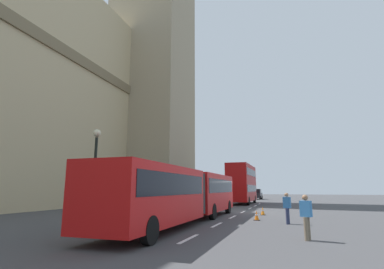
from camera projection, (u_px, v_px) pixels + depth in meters
name	position (u px, v px, depth m)	size (l,w,h in m)	color
ground_plane	(243.00, 212.00, 23.89)	(160.00, 160.00, 0.00)	#424244
lane_centre_marking	(243.00, 212.00, 23.99)	(29.80, 0.16, 0.01)	silver
articulated_bus	(185.00, 192.00, 16.81)	(16.54, 2.54, 2.90)	red
double_decker_bus	(242.00, 182.00, 37.27)	(9.77, 2.54, 4.90)	#B20F0F
sedan_lead	(256.00, 194.00, 52.97)	(4.40, 1.86, 1.85)	black
traffic_cone_west	(257.00, 216.00, 17.71)	(0.36, 0.36, 0.58)	black
traffic_cone_middle	(263.00, 211.00, 21.24)	(0.36, 0.36, 0.58)	black
street_lamp	(95.00, 168.00, 16.16)	(0.44, 0.44, 5.27)	black
pedestrian_near_cones	(306.00, 215.00, 10.96)	(0.38, 0.46, 1.69)	#726651
pedestrian_by_kerb	(287.00, 207.00, 15.93)	(0.36, 0.44, 1.69)	#262D4C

